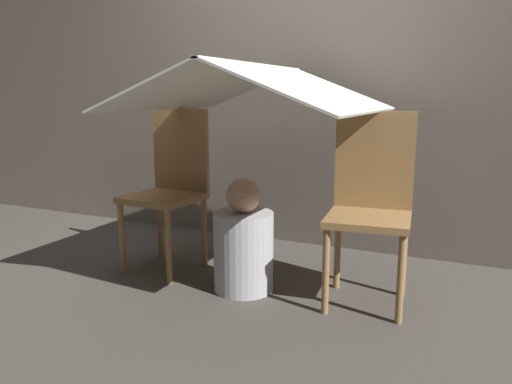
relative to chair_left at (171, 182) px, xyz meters
name	(u,v)px	position (x,y,z in m)	size (l,w,h in m)	color
ground_plane	(252,288)	(0.62, -0.13, -0.55)	(8.80, 8.80, 0.00)	#47423D
wall_back	(311,70)	(0.62, 0.84, 0.70)	(7.00, 0.05, 2.50)	#6B6056
chair_left	(171,182)	(0.00, 0.00, 0.00)	(0.44, 0.44, 1.00)	olive
chair_right	(371,200)	(1.25, 0.00, 0.00)	(0.46, 0.46, 1.00)	olive
sheet_canopy	(256,87)	(0.62, -0.08, 0.58)	(1.27, 1.26, 0.25)	silver
person_front	(243,245)	(0.59, -0.17, -0.28)	(0.33, 0.33, 0.64)	#B2B2B7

